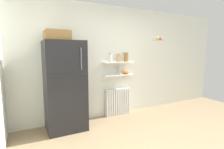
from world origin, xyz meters
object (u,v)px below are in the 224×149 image
refrigerator (65,84)px  shelf_bowl (126,72)px  storage_jar_0 (111,58)px  storage_jar_1 (118,58)px  radiator (118,102)px  storage_jar_2 (126,57)px  vase (119,70)px  hanging_fruit_basket (158,39)px

refrigerator → shelf_bowl: 1.55m
storage_jar_0 → storage_jar_1: (0.21, 0.00, -0.01)m
radiator → storage_jar_2: storage_jar_2 is taller
storage_jar_1 → storage_jar_2: bearing=0.0°
vase → hanging_fruit_basket: (0.85, -0.37, 0.74)m
refrigerator → hanging_fruit_basket: (2.20, -0.16, 0.93)m
storage_jar_1 → storage_jar_2: storage_jar_2 is taller
storage_jar_1 → hanging_fruit_basket: 1.05m
refrigerator → storage_jar_1: (1.32, 0.20, 0.48)m
storage_jar_2 → shelf_bowl: bearing=0.0°
radiator → hanging_fruit_basket: bearing=-24.5°
refrigerator → radiator: refrigerator is taller
shelf_bowl → hanging_fruit_basket: hanging_fruit_basket is taller
vase → radiator: bearing=134.7°
refrigerator → shelf_bowl: refrigerator is taller
storage_jar_1 → radiator: bearing=90.0°
radiator → storage_jar_1: storage_jar_1 is taller
refrigerator → storage_jar_0: refrigerator is taller
storage_jar_2 → vase: bearing=180.0°
hanging_fruit_basket → storage_jar_0: bearing=161.2°
vase → hanging_fruit_basket: size_ratio=0.67×
radiator → storage_jar_0: storage_jar_0 is taller
refrigerator → storage_jar_2: 1.62m
storage_jar_1 → shelf_bowl: size_ratio=1.07×
shelf_bowl → refrigerator: bearing=-172.4°
storage_jar_2 → hanging_fruit_basket: 0.87m
storage_jar_0 → storage_jar_1: 0.21m
storage_jar_0 → hanging_fruit_basket: hanging_fruit_basket is taller
storage_jar_1 → vase: size_ratio=0.99×
storage_jar_1 → hanging_fruit_basket: bearing=-22.8°
radiator → shelf_bowl: size_ratio=3.54×
storage_jar_1 → vase: 0.30m
storage_jar_0 → shelf_bowl: size_ratio=1.13×
storage_jar_0 → shelf_bowl: storage_jar_0 is taller
vase → hanging_fruit_basket: bearing=-23.6°
radiator → shelf_bowl: 0.75m
radiator → storage_jar_2: bearing=-8.1°
refrigerator → storage_jar_0: bearing=10.4°
radiator → storage_jar_0: bearing=-171.9°
vase → shelf_bowl: 0.19m
storage_jar_0 → radiator: bearing=8.1°
refrigerator → storage_jar_0: (1.11, 0.20, 0.49)m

